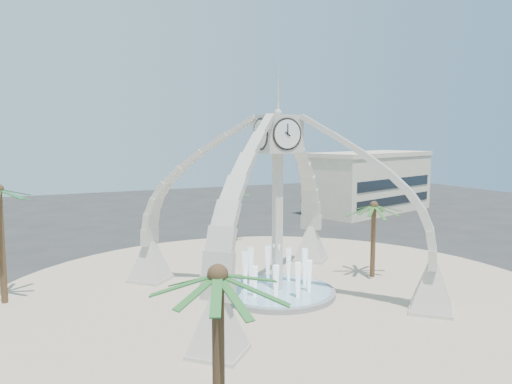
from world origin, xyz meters
name	(u,v)px	position (x,y,z in m)	size (l,w,h in m)	color
ground	(277,295)	(0.00, 0.00, 0.00)	(140.00, 140.00, 0.00)	#282828
plaza	(277,295)	(0.00, 0.00, 0.03)	(40.00, 40.00, 0.06)	tan
clock_tower	(278,202)	(0.00, 0.00, 6.49)	(17.94, 17.94, 16.30)	#BAB2A6
fountain	(277,291)	(0.00, 0.00, 0.29)	(8.00, 8.00, 3.62)	#939396
building_ne	(370,182)	(30.00, 28.00, 4.31)	(21.87, 14.17, 8.60)	beige
palm_east	(374,206)	(8.71, 0.70, 5.58)	(5.01, 5.01, 6.41)	brown
palm_north	(236,192)	(4.38, 17.46, 5.19)	(3.92, 3.92, 5.90)	brown
palm_south	(218,278)	(-10.07, -14.92, 6.43)	(4.47, 4.47, 7.35)	brown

